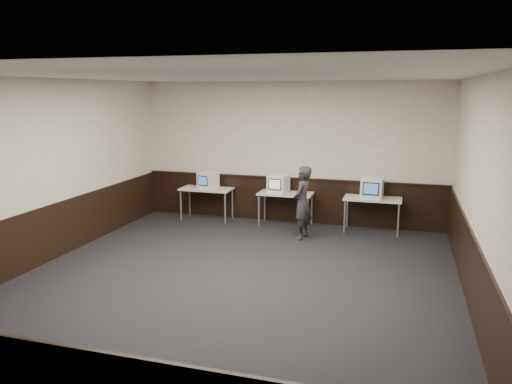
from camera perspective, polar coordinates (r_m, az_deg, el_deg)
floor at (r=8.02m, az=-2.67°, el=-10.32°), size 8.00×8.00×0.00m
ceiling at (r=7.45m, az=-2.90°, el=13.17°), size 8.00×8.00×0.00m
back_wall at (r=11.38m, az=3.92°, el=4.50°), size 7.00×0.00×7.00m
front_wall at (r=4.15m, az=-21.63°, el=-8.77°), size 7.00×0.00×7.00m
left_wall at (r=9.33m, az=-23.53°, el=2.03°), size 0.00×8.00×8.00m
right_wall at (r=7.23m, az=24.39°, el=-0.54°), size 0.00×8.00×8.00m
wainscot_back at (r=11.55m, az=3.82°, el=-0.94°), size 6.98×0.04×1.00m
wainscot_left at (r=9.54m, az=-22.91°, el=-4.51°), size 0.04×7.98×1.00m
wainscot_right at (r=7.52m, az=23.54°, el=-8.76°), size 0.04×7.98×1.00m
wainscot_rail at (r=11.43m, az=3.83°, el=1.59°), size 6.98×0.06×0.04m
desk_left at (r=11.72m, az=-5.68°, el=0.11°), size 1.20×0.60×0.75m
desk_center at (r=11.15m, az=3.40°, el=-0.44°), size 1.20×0.60×0.75m
desk_right at (r=10.89m, az=13.18°, el=-1.02°), size 1.20×0.60×0.75m
emac_left at (r=11.64m, az=-5.52°, el=1.34°), size 0.48×0.49×0.38m
emac_center at (r=11.10m, az=2.57°, el=0.96°), size 0.46×0.48×0.41m
emac_right at (r=10.79m, az=13.13°, el=0.47°), size 0.47×0.50×0.44m
person at (r=10.16m, az=5.31°, el=-1.23°), size 0.44×0.60×1.50m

